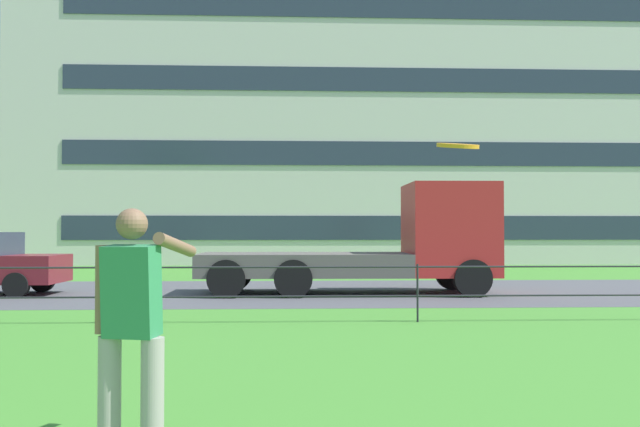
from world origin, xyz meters
TOP-DOWN VIEW (x-y plane):
  - street_strip at (0.00, 17.19)m, footprint 80.00×7.71m
  - park_fence at (0.00, 11.24)m, footprint 39.44×0.04m
  - person_thrower at (1.61, 4.32)m, footprint 0.64×0.74m
  - frisbee at (3.78, 3.77)m, footprint 0.33×0.33m
  - flatbed_truck_center at (5.26, 16.59)m, footprint 7.33×2.51m
  - apartment_building_background at (7.22, 37.76)m, footprint 35.21×14.38m

SIDE VIEW (x-z plane):
  - street_strip at x=0.00m, z-range 0.00..0.01m
  - park_fence at x=0.00m, z-range 0.17..1.17m
  - person_thrower at x=1.61m, z-range 0.07..1.80m
  - flatbed_truck_center at x=5.26m, z-range -0.16..2.59m
  - frisbee at x=3.78m, z-range 2.08..2.15m
  - apartment_building_background at x=7.22m, z-range 0.00..17.42m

